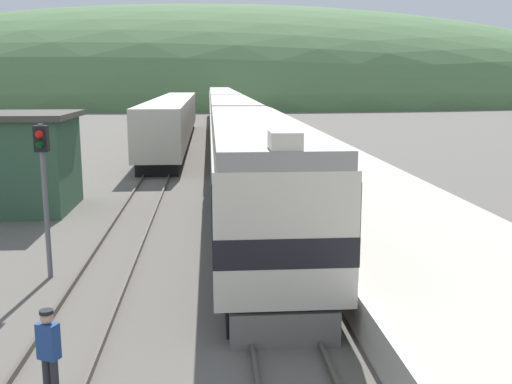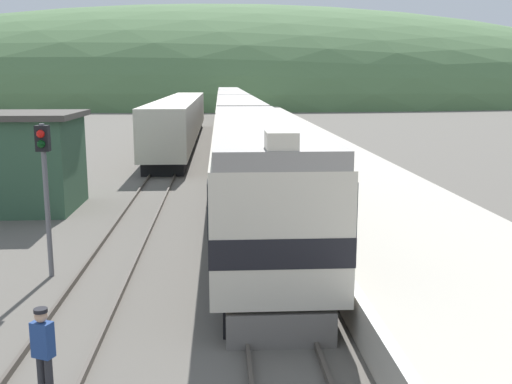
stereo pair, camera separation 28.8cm
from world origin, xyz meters
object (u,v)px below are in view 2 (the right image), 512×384
carriage_second (238,127)px  carriage_third (232,111)px  carriage_fourth (229,103)px  siding_train (181,120)px  express_train_lead_car (256,173)px  track_worker (43,349)px  signal_post_siding (44,169)px

carriage_second → carriage_third: same height
carriage_fourth → siding_train: 30.27m
express_train_lead_car → track_worker: (-4.33, -11.02, -1.30)m
siding_train → signal_post_siding: (-1.53, -34.99, 1.09)m
carriage_fourth → signal_post_siding: 65.20m
carriage_third → carriage_fourth: same height
carriage_fourth → carriage_second: bearing=-90.0°
express_train_lead_car → carriage_third: 40.50m
track_worker → carriage_fourth: bearing=86.5°
carriage_third → siding_train: size_ratio=0.53×
express_train_lead_car → siding_train: (-4.57, 30.79, -0.27)m
siding_train → track_worker: size_ratio=21.47×
carriage_fourth → track_worker: size_ratio=11.30×
carriage_second → carriage_third: bearing=90.0°
carriage_third → siding_train: bearing=-115.2°
signal_post_siding → track_worker: 7.35m
express_train_lead_car → carriage_third: bearing=90.0°
express_train_lead_car → carriage_third: express_train_lead_car is taller
siding_train → track_worker: 41.82m
express_train_lead_car → carriage_fourth: (0.00, 60.71, -0.01)m
siding_train → track_worker: (0.24, -41.81, -1.03)m
carriage_third → carriage_fourth: (0.00, 20.20, 0.00)m
carriage_second → siding_train: size_ratio=0.53×
carriage_second → signal_post_siding: 25.27m
carriage_second → carriage_third: (0.00, 20.20, 0.00)m
carriage_third → signal_post_siding: 45.13m
carriage_third → signal_post_siding: size_ratio=4.44×
carriage_second → carriage_fourth: same height
express_train_lead_car → signal_post_siding: (-6.09, -4.21, 0.82)m
express_train_lead_car → carriage_fourth: 60.71m
express_train_lead_car → track_worker: bearing=-111.5°
express_train_lead_car → carriage_second: 20.30m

